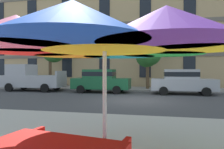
# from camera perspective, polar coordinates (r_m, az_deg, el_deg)

# --- Properties ---
(ground_plane) EXTENTS (120.00, 120.00, 0.00)m
(ground_plane) POSITION_cam_1_polar(r_m,az_deg,el_deg) (12.15, 6.52, -6.97)
(ground_plane) COLOR #424244
(sidewalk_far) EXTENTS (56.00, 3.60, 0.12)m
(sidewalk_far) POSITION_cam_1_polar(r_m,az_deg,el_deg) (18.88, 8.56, -3.88)
(sidewalk_far) COLOR gray
(sidewalk_far) RESTS_ON ground
(apartment_building) EXTENTS (37.12, 12.08, 16.00)m
(apartment_building) POSITION_cam_1_polar(r_m,az_deg,el_deg) (27.70, 9.71, 14.27)
(apartment_building) COLOR tan
(apartment_building) RESTS_ON ground
(pickup_silver) EXTENTS (5.10, 2.12, 2.20)m
(pickup_silver) POSITION_cam_1_polar(r_m,az_deg,el_deg) (18.75, -21.09, -1.02)
(pickup_silver) COLOR #A8AAB2
(pickup_silver) RESTS_ON ground
(sedan_green) EXTENTS (4.40, 1.98, 1.78)m
(sedan_green) POSITION_cam_1_polar(r_m,az_deg,el_deg) (16.26, -3.07, -1.53)
(sedan_green) COLOR #195933
(sedan_green) RESTS_ON ground
(sedan_silver) EXTENTS (4.40, 1.98, 1.78)m
(sedan_silver) POSITION_cam_1_polar(r_m,az_deg,el_deg) (15.78, 18.46, -1.68)
(sedan_silver) COLOR #A8AAB2
(sedan_silver) RESTS_ON ground
(street_tree_left) EXTENTS (2.39, 2.39, 4.87)m
(street_tree_left) POSITION_cam_1_polar(r_m,az_deg,el_deg) (21.59, -15.60, 6.34)
(street_tree_left) COLOR brown
(street_tree_left) RESTS_ON ground
(street_tree_middle) EXTENTS (2.24, 2.38, 4.37)m
(street_tree_middle) POSITION_cam_1_polar(r_m,az_deg,el_deg) (18.59, 9.82, 5.62)
(street_tree_middle) COLOR brown
(street_tree_middle) RESTS_ON ground
(patio_umbrella) EXTENTS (3.77, 3.77, 2.43)m
(patio_umbrella) POSITION_cam_1_polar(r_m,az_deg,el_deg) (3.09, -2.01, 9.73)
(patio_umbrella) COLOR silver
(patio_umbrella) RESTS_ON ground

